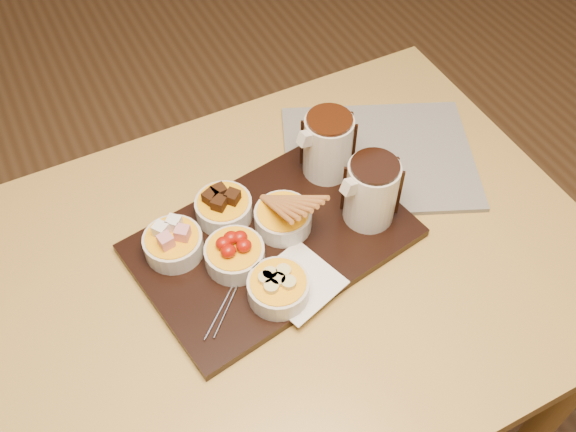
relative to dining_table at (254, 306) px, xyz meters
name	(u,v)px	position (x,y,z in m)	size (l,w,h in m)	color
dining_table	(254,306)	(0.00, 0.00, 0.00)	(1.20, 0.80, 0.75)	#BA9545
serving_board	(273,240)	(0.06, 0.04, 0.11)	(0.46, 0.30, 0.02)	black
napkin	(298,282)	(0.06, -0.06, 0.12)	(0.12, 0.12, 0.00)	white
bowl_marshmallows	(174,244)	(-0.10, 0.09, 0.14)	(0.10, 0.10, 0.04)	beige
bowl_cake	(224,209)	(0.01, 0.13, 0.14)	(0.10, 0.10, 0.04)	beige
bowl_strawberries	(235,255)	(-0.02, 0.02, 0.14)	(0.10, 0.10, 0.04)	beige
bowl_biscotti	(283,219)	(0.09, 0.06, 0.14)	(0.10, 0.10, 0.04)	beige
bowl_bananas	(278,289)	(0.02, -0.07, 0.14)	(0.10, 0.10, 0.04)	beige
pitcher_dark_chocolate	(371,192)	(0.23, 0.01, 0.18)	(0.09, 0.09, 0.12)	silver
pitcher_milk_chocolate	(328,146)	(0.22, 0.14, 0.18)	(0.09, 0.09, 0.12)	silver
fondue_skewers	(239,274)	(-0.02, 0.00, 0.12)	(0.26, 0.03, 0.01)	silver
newspaper	(379,157)	(0.34, 0.13, 0.10)	(0.36, 0.29, 0.01)	beige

